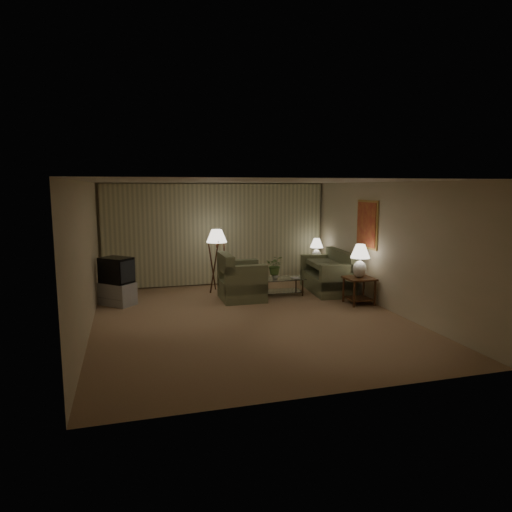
{
  "coord_description": "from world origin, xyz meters",
  "views": [
    {
      "loc": [
        -2.27,
        -8.46,
        2.6
      ],
      "look_at": [
        0.29,
        0.6,
        1.17
      ],
      "focal_mm": 32.0,
      "sensor_mm": 36.0,
      "label": 1
    }
  ],
  "objects_px": {
    "table_lamp_near": "(360,258)",
    "floor_lamp": "(217,259)",
    "side_table_far": "(316,268)",
    "tv_cabinet": "(117,294)",
    "table_lamp_far": "(317,248)",
    "sofa": "(327,275)",
    "coffee_table": "(281,284)",
    "vase": "(275,275)",
    "side_table_near": "(359,285)",
    "ottoman": "(240,289)",
    "crt_tv": "(116,270)",
    "armchair": "(242,281)"
  },
  "relations": [
    {
      "from": "tv_cabinet",
      "to": "ottoman",
      "type": "xyz_separation_m",
      "value": [
        2.79,
        -0.07,
        -0.06
      ]
    },
    {
      "from": "crt_tv",
      "to": "table_lamp_far",
      "type": "bearing_deg",
      "value": 54.87
    },
    {
      "from": "table_lamp_near",
      "to": "table_lamp_far",
      "type": "bearing_deg",
      "value": 90.0
    },
    {
      "from": "sofa",
      "to": "vase",
      "type": "bearing_deg",
      "value": -80.32
    },
    {
      "from": "coffee_table",
      "to": "armchair",
      "type": "bearing_deg",
      "value": -171.3
    },
    {
      "from": "coffee_table",
      "to": "vase",
      "type": "xyz_separation_m",
      "value": [
        -0.15,
        0.0,
        0.22
      ]
    },
    {
      "from": "table_lamp_near",
      "to": "floor_lamp",
      "type": "xyz_separation_m",
      "value": [
        -2.82,
        2.06,
        -0.22
      ]
    },
    {
      "from": "armchair",
      "to": "coffee_table",
      "type": "bearing_deg",
      "value": -80.94
    },
    {
      "from": "tv_cabinet",
      "to": "table_lamp_far",
      "type": "bearing_deg",
      "value": 54.87
    },
    {
      "from": "floor_lamp",
      "to": "ottoman",
      "type": "xyz_separation_m",
      "value": [
        0.41,
        -0.75,
        -0.63
      ]
    },
    {
      "from": "table_lamp_far",
      "to": "tv_cabinet",
      "type": "bearing_deg",
      "value": -168.81
    },
    {
      "from": "ottoman",
      "to": "armchair",
      "type": "bearing_deg",
      "value": -93.71
    },
    {
      "from": "armchair",
      "to": "table_lamp_near",
      "type": "xyz_separation_m",
      "value": [
        2.42,
        -1.1,
        0.61
      ]
    },
    {
      "from": "table_lamp_near",
      "to": "crt_tv",
      "type": "distance_m",
      "value": 5.39
    },
    {
      "from": "sofa",
      "to": "table_lamp_near",
      "type": "distance_m",
      "value": 1.5
    },
    {
      "from": "tv_cabinet",
      "to": "vase",
      "type": "xyz_separation_m",
      "value": [
        3.64,
        -0.14,
        0.24
      ]
    },
    {
      "from": "coffee_table",
      "to": "table_lamp_near",
      "type": "bearing_deg",
      "value": -41.52
    },
    {
      "from": "side_table_near",
      "to": "floor_lamp",
      "type": "relative_size",
      "value": 0.39
    },
    {
      "from": "side_table_near",
      "to": "side_table_far",
      "type": "relative_size",
      "value": 1.01
    },
    {
      "from": "table_lamp_far",
      "to": "vase",
      "type": "xyz_separation_m",
      "value": [
        -1.56,
        -1.16,
        -0.47
      ]
    },
    {
      "from": "table_lamp_far",
      "to": "floor_lamp",
      "type": "bearing_deg",
      "value": -172.9
    },
    {
      "from": "coffee_table",
      "to": "tv_cabinet",
      "type": "xyz_separation_m",
      "value": [
        -3.79,
        0.14,
        -0.03
      ]
    },
    {
      "from": "table_lamp_near",
      "to": "crt_tv",
      "type": "relative_size",
      "value": 0.93
    },
    {
      "from": "table_lamp_near",
      "to": "side_table_near",
      "type": "bearing_deg",
      "value": 8.88
    },
    {
      "from": "crt_tv",
      "to": "floor_lamp",
      "type": "height_order",
      "value": "floor_lamp"
    },
    {
      "from": "side_table_far",
      "to": "tv_cabinet",
      "type": "height_order",
      "value": "side_table_far"
    },
    {
      "from": "sofa",
      "to": "crt_tv",
      "type": "bearing_deg",
      "value": -84.78
    },
    {
      "from": "side_table_near",
      "to": "crt_tv",
      "type": "height_order",
      "value": "crt_tv"
    },
    {
      "from": "coffee_table",
      "to": "crt_tv",
      "type": "height_order",
      "value": "crt_tv"
    },
    {
      "from": "armchair",
      "to": "side_table_far",
      "type": "relative_size",
      "value": 1.72
    },
    {
      "from": "coffee_table",
      "to": "floor_lamp",
      "type": "relative_size",
      "value": 0.69
    },
    {
      "from": "ottoman",
      "to": "vase",
      "type": "relative_size",
      "value": 3.53
    },
    {
      "from": "sofa",
      "to": "table_lamp_far",
      "type": "distance_m",
      "value": 1.21
    },
    {
      "from": "table_lamp_near",
      "to": "coffee_table",
      "type": "distance_m",
      "value": 2.03
    },
    {
      "from": "coffee_table",
      "to": "ottoman",
      "type": "bearing_deg",
      "value": 176.19
    },
    {
      "from": "side_table_near",
      "to": "floor_lamp",
      "type": "height_order",
      "value": "floor_lamp"
    },
    {
      "from": "sofa",
      "to": "floor_lamp",
      "type": "relative_size",
      "value": 1.27
    },
    {
      "from": "tv_cabinet",
      "to": "vase",
      "type": "bearing_deg",
      "value": 41.54
    },
    {
      "from": "side_table_near",
      "to": "tv_cabinet",
      "type": "distance_m",
      "value": 5.38
    },
    {
      "from": "side_table_far",
      "to": "vase",
      "type": "relative_size",
      "value": 3.76
    },
    {
      "from": "side_table_near",
      "to": "crt_tv",
      "type": "relative_size",
      "value": 0.76
    },
    {
      "from": "armchair",
      "to": "table_lamp_near",
      "type": "distance_m",
      "value": 2.73
    },
    {
      "from": "side_table_near",
      "to": "ottoman",
      "type": "xyz_separation_m",
      "value": [
        -2.41,
        1.32,
        -0.23
      ]
    },
    {
      "from": "sofa",
      "to": "coffee_table",
      "type": "height_order",
      "value": "sofa"
    },
    {
      "from": "side_table_far",
      "to": "sofa",
      "type": "bearing_deg",
      "value": -98.02
    },
    {
      "from": "armchair",
      "to": "table_lamp_far",
      "type": "xyz_separation_m",
      "value": [
        2.42,
        1.32,
        0.53
      ]
    },
    {
      "from": "sofa",
      "to": "table_lamp_near",
      "type": "height_order",
      "value": "table_lamp_near"
    },
    {
      "from": "table_lamp_far",
      "to": "crt_tv",
      "type": "height_order",
      "value": "table_lamp_far"
    },
    {
      "from": "ottoman",
      "to": "crt_tv",
      "type": "bearing_deg",
      "value": 178.57
    },
    {
      "from": "sofa",
      "to": "table_lamp_far",
      "type": "xyz_separation_m",
      "value": [
        0.15,
        1.06,
        0.56
      ]
    }
  ]
}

